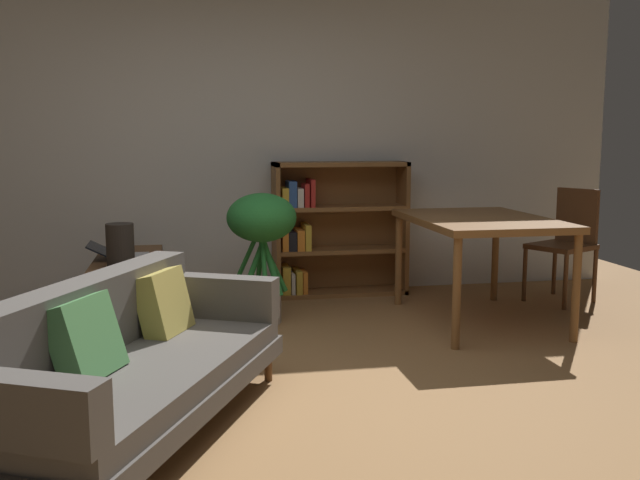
{
  "coord_description": "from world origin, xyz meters",
  "views": [
    {
      "loc": [
        -0.48,
        -3.48,
        1.37
      ],
      "look_at": [
        0.32,
        0.67,
        0.75
      ],
      "focal_mm": 39.98,
      "sensor_mm": 36.0,
      "label": 1
    }
  ],
  "objects_px": {
    "media_console": "(128,296)",
    "desk_speaker": "(120,246)",
    "fabric_couch": "(124,360)",
    "open_laptop": "(121,255)",
    "potted_floor_plant": "(262,233)",
    "dining_table": "(480,227)",
    "dining_chair_near": "(567,239)",
    "bookshelf": "(330,229)"
  },
  "relations": [
    {
      "from": "dining_table",
      "to": "bookshelf",
      "type": "relative_size",
      "value": 1.18
    },
    {
      "from": "potted_floor_plant",
      "to": "dining_chair_near",
      "type": "relative_size",
      "value": 1.03
    },
    {
      "from": "fabric_couch",
      "to": "potted_floor_plant",
      "type": "bearing_deg",
      "value": 65.61
    },
    {
      "from": "open_laptop",
      "to": "dining_table",
      "type": "bearing_deg",
      "value": -5.92
    },
    {
      "from": "potted_floor_plant",
      "to": "media_console",
      "type": "bearing_deg",
      "value": -174.73
    },
    {
      "from": "fabric_couch",
      "to": "potted_floor_plant",
      "type": "relative_size",
      "value": 2.11
    },
    {
      "from": "dining_table",
      "to": "media_console",
      "type": "bearing_deg",
      "value": 175.88
    },
    {
      "from": "media_console",
      "to": "desk_speaker",
      "type": "distance_m",
      "value": 0.49
    },
    {
      "from": "dining_table",
      "to": "bookshelf",
      "type": "bearing_deg",
      "value": 127.77
    },
    {
      "from": "open_laptop",
      "to": "media_console",
      "type": "bearing_deg",
      "value": -64.7
    },
    {
      "from": "dining_chair_near",
      "to": "fabric_couch",
      "type": "bearing_deg",
      "value": -148.43
    },
    {
      "from": "media_console",
      "to": "potted_floor_plant",
      "type": "bearing_deg",
      "value": 5.27
    },
    {
      "from": "fabric_couch",
      "to": "bookshelf",
      "type": "relative_size",
      "value": 1.76
    },
    {
      "from": "fabric_couch",
      "to": "dining_chair_near",
      "type": "distance_m",
      "value": 4.01
    },
    {
      "from": "media_console",
      "to": "dining_chair_near",
      "type": "relative_size",
      "value": 1.47
    },
    {
      "from": "desk_speaker",
      "to": "potted_floor_plant",
      "type": "bearing_deg",
      "value": 20.59
    },
    {
      "from": "fabric_couch",
      "to": "bookshelf",
      "type": "height_order",
      "value": "bookshelf"
    },
    {
      "from": "desk_speaker",
      "to": "media_console",
      "type": "bearing_deg",
      "value": 87.05
    },
    {
      "from": "desk_speaker",
      "to": "bookshelf",
      "type": "height_order",
      "value": "bookshelf"
    },
    {
      "from": "dining_table",
      "to": "desk_speaker",
      "type": "bearing_deg",
      "value": -177.89
    },
    {
      "from": "fabric_couch",
      "to": "dining_table",
      "type": "height_order",
      "value": "dining_table"
    },
    {
      "from": "potted_floor_plant",
      "to": "dining_table",
      "type": "distance_m",
      "value": 1.6
    },
    {
      "from": "desk_speaker",
      "to": "potted_floor_plant",
      "type": "relative_size",
      "value": 0.3
    },
    {
      "from": "open_laptop",
      "to": "potted_floor_plant",
      "type": "relative_size",
      "value": 0.43
    },
    {
      "from": "desk_speaker",
      "to": "bookshelf",
      "type": "bearing_deg",
      "value": 36.6
    },
    {
      "from": "potted_floor_plant",
      "to": "dining_table",
      "type": "xyz_separation_m",
      "value": [
        1.57,
        -0.27,
        0.04
      ]
    },
    {
      "from": "dining_chair_near",
      "to": "bookshelf",
      "type": "bearing_deg",
      "value": 161.44
    },
    {
      "from": "desk_speaker",
      "to": "dining_table",
      "type": "distance_m",
      "value": 2.54
    },
    {
      "from": "desk_speaker",
      "to": "dining_chair_near",
      "type": "distance_m",
      "value": 3.59
    },
    {
      "from": "fabric_couch",
      "to": "open_laptop",
      "type": "distance_m",
      "value": 1.87
    },
    {
      "from": "potted_floor_plant",
      "to": "dining_table",
      "type": "relative_size",
      "value": 0.71
    },
    {
      "from": "dining_chair_near",
      "to": "potted_floor_plant",
      "type": "bearing_deg",
      "value": -174.72
    },
    {
      "from": "open_laptop",
      "to": "desk_speaker",
      "type": "distance_m",
      "value": 0.38
    },
    {
      "from": "media_console",
      "to": "bookshelf",
      "type": "bearing_deg",
      "value": 30.18
    },
    {
      "from": "fabric_couch",
      "to": "dining_chair_near",
      "type": "bearing_deg",
      "value": 31.57
    },
    {
      "from": "bookshelf",
      "to": "fabric_couch",
      "type": "bearing_deg",
      "value": -119.34
    },
    {
      "from": "fabric_couch",
      "to": "media_console",
      "type": "relative_size",
      "value": 1.47
    },
    {
      "from": "fabric_couch",
      "to": "media_console",
      "type": "height_order",
      "value": "fabric_couch"
    },
    {
      "from": "open_laptop",
      "to": "potted_floor_plant",
      "type": "xyz_separation_m",
      "value": [
        0.99,
        0.0,
        0.12
      ]
    },
    {
      "from": "fabric_couch",
      "to": "media_console",
      "type": "xyz_separation_m",
      "value": [
        -0.11,
        1.77,
        -0.1
      ]
    },
    {
      "from": "bookshelf",
      "to": "dining_chair_near",
      "type": "bearing_deg",
      "value": -18.56
    },
    {
      "from": "potted_floor_plant",
      "to": "dining_chair_near",
      "type": "bearing_deg",
      "value": 5.28
    }
  ]
}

